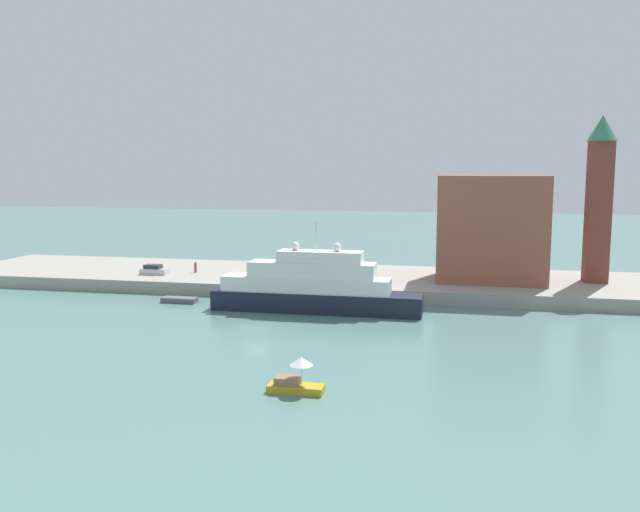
{
  "coord_description": "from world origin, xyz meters",
  "views": [
    {
      "loc": [
        21.57,
        -68.64,
        17.48
      ],
      "look_at": [
        5.85,
        6.0,
        7.36
      ],
      "focal_mm": 37.41,
      "sensor_mm": 36.0,
      "label": 1
    }
  ],
  "objects_px": {
    "work_barge": "(180,300)",
    "parked_car": "(154,270)",
    "harbor_building": "(491,228)",
    "bell_tower": "(599,193)",
    "small_motorboat": "(296,380)",
    "large_yacht": "(313,288)",
    "person_figure": "(195,267)",
    "mooring_bollard": "(293,282)"
  },
  "relations": [
    {
      "from": "work_barge",
      "to": "small_motorboat",
      "type": "bearing_deg",
      "value": -52.99
    },
    {
      "from": "small_motorboat",
      "to": "person_figure",
      "type": "height_order",
      "value": "person_figure"
    },
    {
      "from": "harbor_building",
      "to": "mooring_bollard",
      "type": "height_order",
      "value": "harbor_building"
    },
    {
      "from": "small_motorboat",
      "to": "harbor_building",
      "type": "bearing_deg",
      "value": 70.47
    },
    {
      "from": "work_barge",
      "to": "person_figure",
      "type": "height_order",
      "value": "person_figure"
    },
    {
      "from": "small_motorboat",
      "to": "parked_car",
      "type": "xyz_separation_m",
      "value": [
        -32.14,
        41.86,
        1.38
      ]
    },
    {
      "from": "work_barge",
      "to": "bell_tower",
      "type": "distance_m",
      "value": 58.47
    },
    {
      "from": "large_yacht",
      "to": "small_motorboat",
      "type": "xyz_separation_m",
      "value": [
        5.1,
        -29.26,
        -1.97
      ]
    },
    {
      "from": "work_barge",
      "to": "large_yacht",
      "type": "bearing_deg",
      "value": -5.52
    },
    {
      "from": "small_motorboat",
      "to": "parked_car",
      "type": "height_order",
      "value": "parked_car"
    },
    {
      "from": "large_yacht",
      "to": "parked_car",
      "type": "xyz_separation_m",
      "value": [
        -27.04,
        12.6,
        -0.6
      ]
    },
    {
      "from": "large_yacht",
      "to": "bell_tower",
      "type": "relative_size",
      "value": 1.13
    },
    {
      "from": "bell_tower",
      "to": "parked_car",
      "type": "relative_size",
      "value": 5.65
    },
    {
      "from": "large_yacht",
      "to": "small_motorboat",
      "type": "relative_size",
      "value": 5.86
    },
    {
      "from": "parked_car",
      "to": "harbor_building",
      "type": "bearing_deg",
      "value": 5.72
    },
    {
      "from": "harbor_building",
      "to": "bell_tower",
      "type": "distance_m",
      "value": 15.12
    },
    {
      "from": "harbor_building",
      "to": "mooring_bollard",
      "type": "xyz_separation_m",
      "value": [
        -26.32,
        -9.27,
        -6.95
      ]
    },
    {
      "from": "work_barge",
      "to": "person_figure",
      "type": "bearing_deg",
      "value": 103.81
    },
    {
      "from": "parked_car",
      "to": "person_figure",
      "type": "bearing_deg",
      "value": 27.12
    },
    {
      "from": "work_barge",
      "to": "parked_car",
      "type": "xyz_separation_m",
      "value": [
        -8.76,
        10.84,
        2.04
      ]
    },
    {
      "from": "large_yacht",
      "to": "mooring_bollard",
      "type": "xyz_separation_m",
      "value": [
        -4.64,
        8.21,
        -0.83
      ]
    },
    {
      "from": "parked_car",
      "to": "small_motorboat",
      "type": "bearing_deg",
      "value": -52.48
    },
    {
      "from": "small_motorboat",
      "to": "parked_car",
      "type": "distance_m",
      "value": 52.8
    },
    {
      "from": "person_figure",
      "to": "mooring_bollard",
      "type": "bearing_deg",
      "value": -22.86
    },
    {
      "from": "large_yacht",
      "to": "bell_tower",
      "type": "xyz_separation_m",
      "value": [
        35.87,
        19.03,
        11.11
      ]
    },
    {
      "from": "bell_tower",
      "to": "parked_car",
      "type": "height_order",
      "value": "bell_tower"
    },
    {
      "from": "large_yacht",
      "to": "work_barge",
      "type": "height_order",
      "value": "large_yacht"
    },
    {
      "from": "bell_tower",
      "to": "parked_car",
      "type": "distance_m",
      "value": 64.31
    },
    {
      "from": "harbor_building",
      "to": "bell_tower",
      "type": "relative_size",
      "value": 0.65
    },
    {
      "from": "parked_car",
      "to": "mooring_bollard",
      "type": "distance_m",
      "value": 22.82
    },
    {
      "from": "small_motorboat",
      "to": "mooring_bollard",
      "type": "distance_m",
      "value": 38.74
    },
    {
      "from": "harbor_building",
      "to": "person_figure",
      "type": "distance_m",
      "value": 43.86
    },
    {
      "from": "large_yacht",
      "to": "small_motorboat",
      "type": "distance_m",
      "value": 29.77
    },
    {
      "from": "work_barge",
      "to": "harbor_building",
      "type": "relative_size",
      "value": 0.31
    },
    {
      "from": "harbor_building",
      "to": "bell_tower",
      "type": "height_order",
      "value": "bell_tower"
    },
    {
      "from": "small_motorboat",
      "to": "harbor_building",
      "type": "distance_m",
      "value": 50.26
    },
    {
      "from": "small_motorboat",
      "to": "bell_tower",
      "type": "xyz_separation_m",
      "value": [
        30.76,
        48.29,
        13.08
      ]
    },
    {
      "from": "work_barge",
      "to": "bell_tower",
      "type": "xyz_separation_m",
      "value": [
        54.15,
        17.26,
        13.75
      ]
    },
    {
      "from": "large_yacht",
      "to": "parked_car",
      "type": "distance_m",
      "value": 29.84
    },
    {
      "from": "large_yacht",
      "to": "work_barge",
      "type": "xyz_separation_m",
      "value": [
        -18.29,
        1.77,
        -2.64
      ]
    },
    {
      "from": "harbor_building",
      "to": "mooring_bollard",
      "type": "distance_m",
      "value": 28.76
    },
    {
      "from": "work_barge",
      "to": "parked_car",
      "type": "distance_m",
      "value": 14.08
    }
  ]
}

